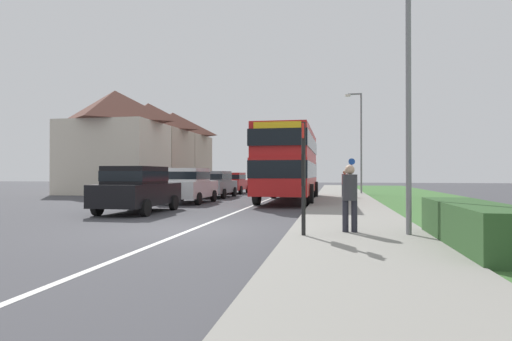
{
  "coord_description": "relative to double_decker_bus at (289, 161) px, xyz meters",
  "views": [
    {
      "loc": [
        3.64,
        -10.26,
        1.46
      ],
      "look_at": [
        0.54,
        6.34,
        1.6
      ],
      "focal_mm": 29.03,
      "sensor_mm": 36.0,
      "label": 1
    }
  ],
  "objects": [
    {
      "name": "street_lamp_mid",
      "position": [
        4.1,
        7.56,
        1.92
      ],
      "size": [
        1.14,
        0.2,
        7.04
      ],
      "color": "slate",
      "rests_on": "ground_plane"
    },
    {
      "name": "street_lamp_near",
      "position": [
        3.84,
        -12.14,
        2.29
      ],
      "size": [
        1.14,
        0.2,
        7.75
      ],
      "color": "slate",
      "rests_on": "ground_plane"
    },
    {
      "name": "parked_car_red",
      "position": [
        -5.08,
        8.16,
        -1.28
      ],
      "size": [
        1.96,
        3.98,
        1.55
      ],
      "color": "#B21E1E",
      "rests_on": "ground_plane"
    },
    {
      "name": "cycle_route_sign",
      "position": [
        3.54,
        7.14,
        -0.71
      ],
      "size": [
        0.44,
        0.08,
        2.52
      ],
      "color": "slate",
      "rests_on": "ground_plane"
    },
    {
      "name": "roadside_hedge",
      "position": [
        4.95,
        -13.28,
        -1.69
      ],
      "size": [
        1.1,
        4.19,
        0.9
      ],
      "primitive_type": "cube",
      "color": "#2D5128",
      "rests_on": "ground_plane"
    },
    {
      "name": "bus_stop_sign",
      "position": [
        1.65,
        -12.68,
        -0.6
      ],
      "size": [
        0.09,
        0.52,
        2.6
      ],
      "color": "black",
      "rests_on": "ground_plane"
    },
    {
      "name": "ground_plane",
      "position": [
        -1.35,
        -11.52,
        -2.14
      ],
      "size": [
        120.0,
        120.0,
        0.0
      ],
      "primitive_type": "plane",
      "color": "#424247"
    },
    {
      "name": "grass_verge_seaward",
      "position": [
        7.15,
        -5.52,
        -2.1
      ],
      "size": [
        6.0,
        68.0,
        0.08
      ],
      "primitive_type": "cube",
      "color": "#3D6B33",
      "rests_on": "ground_plane"
    },
    {
      "name": "lane_marking_centre",
      "position": [
        -1.35,
        -3.52,
        -2.14
      ],
      "size": [
        0.14,
        60.0,
        0.01
      ],
      "primitive_type": "cube",
      "color": "silver",
      "rests_on": "ground_plane"
    },
    {
      "name": "pavement_near_side",
      "position": [
        2.85,
        -5.52,
        -2.08
      ],
      "size": [
        3.2,
        68.0,
        0.12
      ],
      "primitive_type": "cube",
      "color": "gray",
      "rests_on": "ground_plane"
    },
    {
      "name": "house_terrace_far_side",
      "position": [
        -13.44,
        11.59,
        1.65
      ],
      "size": [
        6.57,
        16.54,
        7.58
      ],
      "color": "beige",
      "rests_on": "ground_plane"
    },
    {
      "name": "double_decker_bus",
      "position": [
        0.0,
        0.0,
        0.0
      ],
      "size": [
        2.8,
        9.58,
        3.7
      ],
      "color": "red",
      "rests_on": "ground_plane"
    },
    {
      "name": "parked_car_black",
      "position": [
        -4.94,
        -7.36,
        -1.19
      ],
      "size": [
        2.0,
        4.13,
        1.74
      ],
      "color": "black",
      "rests_on": "ground_plane"
    },
    {
      "name": "pedestrian_walking_away",
      "position": [
        2.96,
        2.92,
        -1.16
      ],
      "size": [
        0.34,
        0.34,
        1.67
      ],
      "color": "#23232D",
      "rests_on": "ground_plane"
    },
    {
      "name": "pedestrian_at_stop",
      "position": [
        2.67,
        -12.0,
        -1.16
      ],
      "size": [
        0.34,
        0.34,
        1.67
      ],
      "color": "#23232D",
      "rests_on": "ground_plane"
    },
    {
      "name": "parked_car_grey",
      "position": [
        -4.87,
        2.91,
        -1.25
      ],
      "size": [
        1.9,
        4.27,
        1.62
      ],
      "color": "slate",
      "rests_on": "ground_plane"
    },
    {
      "name": "parked_car_white",
      "position": [
        -4.82,
        -2.09,
        -1.19
      ],
      "size": [
        2.0,
        4.05,
        1.74
      ],
      "color": "silver",
      "rests_on": "ground_plane"
    }
  ]
}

